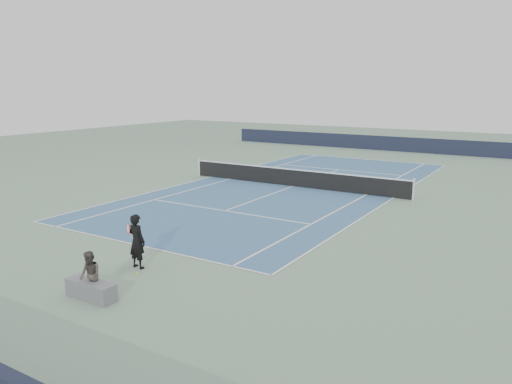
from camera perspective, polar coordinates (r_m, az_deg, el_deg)
The scene contains 7 objects.
ground at distance 27.04m, azimuth 4.27°, elevation 0.64°, with size 80.00×80.00×0.00m, color gray.
court_surface at distance 27.04m, azimuth 4.27°, elevation 0.65°, with size 10.97×23.77×0.01m, color #3C648E.
tennis_net at distance 26.95m, azimuth 4.29°, elevation 1.69°, with size 12.90×0.10×1.07m.
windscreen_far at distance 43.45m, azimuth 15.28°, elevation 5.35°, with size 30.00×0.25×1.20m, color black.
tennis_player at distance 15.20m, azimuth -13.46°, elevation -5.48°, with size 0.78×0.49×1.65m.
tennis_ball at distance 14.90m, azimuth -13.37°, elevation -9.06°, with size 0.07×0.07×0.07m, color #C8E92F.
spectator_bench at distance 13.50m, azimuth -18.39°, elevation -9.75°, with size 1.51×0.86×1.25m.
Camera 1 is at (12.16, -23.56, 5.30)m, focal length 35.00 mm.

